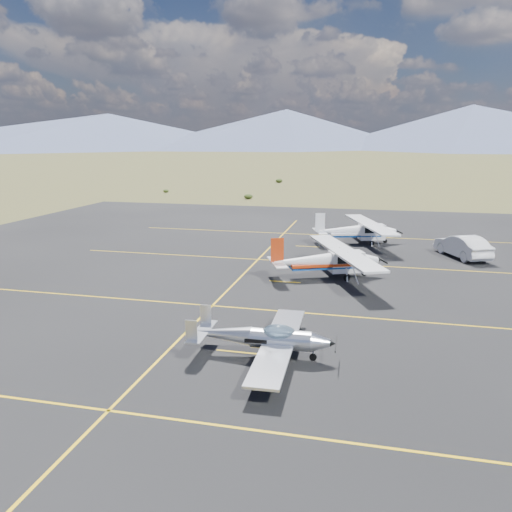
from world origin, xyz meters
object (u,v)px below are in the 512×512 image
at_px(aircraft_cessna, 327,260).
at_px(aircraft_plain, 357,230).
at_px(sedan, 462,246).
at_px(aircraft_low_wing, 265,338).

bearing_deg(aircraft_cessna, aircraft_plain, 59.75).
xyz_separation_m(aircraft_cessna, aircraft_plain, (1.49, 11.52, -0.02)).
bearing_deg(sedan, aircraft_plain, -46.86).
distance_m(aircraft_low_wing, aircraft_plain, 24.47).
relative_size(aircraft_cessna, aircraft_plain, 1.00).
xyz_separation_m(aircraft_low_wing, aircraft_cessna, (1.37, 12.77, 0.38)).
bearing_deg(aircraft_plain, sedan, -40.81).
height_order(aircraft_cessna, sedan, aircraft_cessna).
distance_m(aircraft_cessna, sedan, 12.54).
xyz_separation_m(aircraft_cessna, sedan, (9.47, 8.21, -0.34)).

